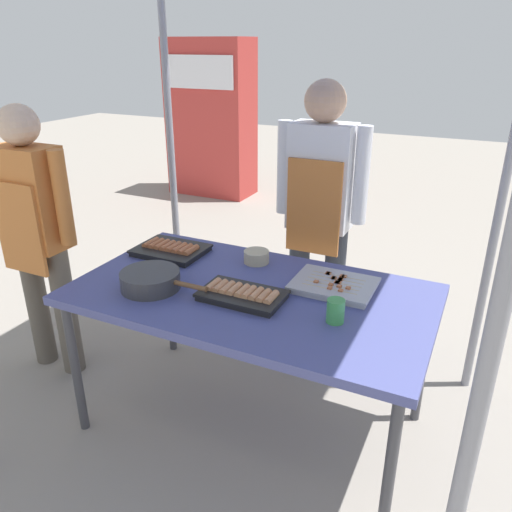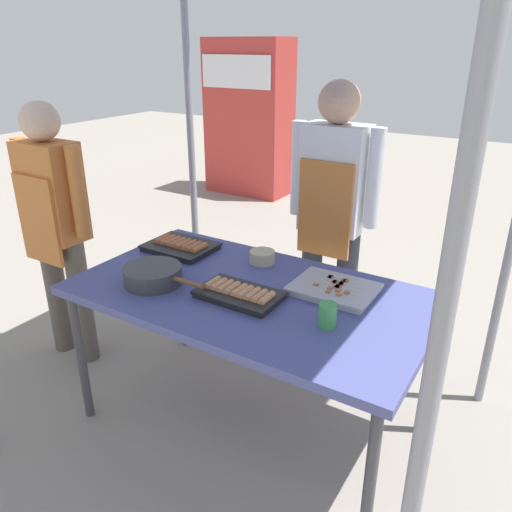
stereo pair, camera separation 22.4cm
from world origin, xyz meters
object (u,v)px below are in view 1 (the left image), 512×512
(stall_table, at_px, (251,301))
(tray_pork_links, at_px, (171,249))
(vendor_woman, at_px, (320,203))
(tray_meat_skewers, at_px, (334,285))
(drink_cup_near_edge, at_px, (336,311))
(tray_grilled_sausages, at_px, (242,294))
(customer_nearby, at_px, (36,225))
(neighbor_stall_right, at_px, (211,118))
(cooking_wok, at_px, (151,279))
(condiment_bowl, at_px, (256,257))

(stall_table, xyz_separation_m, tray_pork_links, (-0.57, 0.21, 0.07))
(tray_pork_links, bearing_deg, vendor_woman, 41.69)
(tray_meat_skewers, xyz_separation_m, tray_pork_links, (-0.90, 0.03, 0.00))
(stall_table, bearing_deg, drink_cup_near_edge, -13.33)
(tray_meat_skewers, distance_m, tray_pork_links, 0.90)
(tray_pork_links, bearing_deg, tray_grilled_sausages, -27.26)
(stall_table, bearing_deg, tray_grilled_sausages, -92.21)
(stall_table, relative_size, vendor_woman, 0.99)
(tray_pork_links, bearing_deg, customer_nearby, -159.90)
(vendor_woman, relative_size, neighbor_stall_right, 0.88)
(cooking_wok, height_order, vendor_woman, vendor_woman)
(tray_grilled_sausages, distance_m, tray_meat_skewers, 0.43)
(tray_meat_skewers, bearing_deg, drink_cup_near_edge, -71.65)
(tray_pork_links, xyz_separation_m, cooking_wok, (0.15, -0.38, 0.02))
(condiment_bowl, xyz_separation_m, drink_cup_near_edge, (0.54, -0.39, 0.02))
(customer_nearby, xyz_separation_m, neighbor_stall_right, (-1.05, 3.64, 0.04))
(vendor_woman, bearing_deg, tray_grilled_sausages, 86.31)
(condiment_bowl, bearing_deg, tray_meat_skewers, -14.41)
(tray_grilled_sausages, xyz_separation_m, customer_nearby, (-1.25, 0.04, 0.11))
(cooking_wok, xyz_separation_m, drink_cup_near_edge, (0.84, 0.07, 0.00))
(tray_pork_links, bearing_deg, condiment_bowl, 10.87)
(stall_table, xyz_separation_m, tray_meat_skewers, (0.33, 0.18, 0.07))
(condiment_bowl, bearing_deg, drink_cup_near_edge, -36.33)
(tray_meat_skewers, relative_size, cooking_wok, 0.85)
(tray_grilled_sausages, relative_size, neighbor_stall_right, 0.20)
(condiment_bowl, height_order, drink_cup_near_edge, drink_cup_near_edge)
(drink_cup_near_edge, relative_size, vendor_woman, 0.06)
(vendor_woman, height_order, customer_nearby, vendor_woman)
(stall_table, height_order, drink_cup_near_edge, drink_cup_near_edge)
(tray_meat_skewers, distance_m, drink_cup_near_edge, 0.30)
(tray_pork_links, xyz_separation_m, customer_nearby, (-0.68, -0.25, 0.11))
(tray_grilled_sausages, bearing_deg, stall_table, 87.79)
(tray_meat_skewers, xyz_separation_m, customer_nearby, (-1.58, -0.22, 0.12))
(tray_meat_skewers, distance_m, neighbor_stall_right, 4.32)
(stall_table, relative_size, condiment_bowl, 12.51)
(drink_cup_near_edge, bearing_deg, customer_nearby, 178.06)
(condiment_bowl, relative_size, vendor_woman, 0.08)
(cooking_wok, relative_size, neighbor_stall_right, 0.23)
(tray_pork_links, relative_size, cooking_wok, 0.84)
(tray_pork_links, distance_m, vendor_woman, 0.86)
(tray_meat_skewers, relative_size, vendor_woman, 0.23)
(vendor_woman, bearing_deg, stall_table, 86.14)
(condiment_bowl, height_order, neighbor_stall_right, neighbor_stall_right)
(condiment_bowl, bearing_deg, cooking_wok, -123.16)
(tray_pork_links, bearing_deg, tray_meat_skewers, -1.63)
(tray_grilled_sausages, distance_m, neighbor_stall_right, 4.35)
(tray_grilled_sausages, bearing_deg, drink_cup_near_edge, -1.65)
(stall_table, relative_size, customer_nearby, 1.06)
(cooking_wok, bearing_deg, drink_cup_near_edge, 4.96)
(stall_table, bearing_deg, neighbor_stall_right, 122.68)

